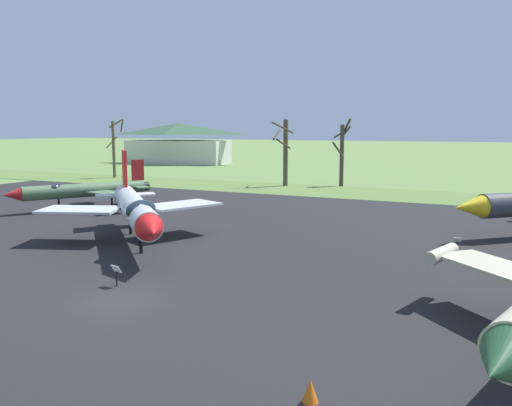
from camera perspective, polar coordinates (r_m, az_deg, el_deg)
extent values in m
plane|color=#607F42|center=(25.10, -14.57, -10.16)|extent=(600.00, 600.00, 0.00)
cube|color=black|center=(36.71, 0.06, -4.08)|extent=(95.75, 47.58, 0.05)
cube|color=#577437|center=(64.49, 11.70, 1.00)|extent=(155.75, 12.00, 0.06)
cone|color=yellow|center=(38.66, 21.75, -0.41)|extent=(2.68, 2.65, 1.57)
cylinder|color=black|center=(36.16, 20.63, -4.36)|extent=(0.08, 0.08, 0.58)
cube|color=white|center=(36.08, 20.67, -3.68)|extent=(0.48, 0.27, 0.31)
cylinder|color=silver|center=(36.52, -12.83, -0.56)|extent=(11.37, 11.47, 1.67)
cone|color=red|center=(28.50, -11.11, -2.90)|extent=(2.43, 2.43, 1.54)
cylinder|color=black|center=(44.00, -13.87, 0.83)|extent=(1.48, 1.48, 1.17)
ellipsoid|color=#19232D|center=(32.71, -12.16, -0.71)|extent=(1.27, 2.38, 1.19)
cube|color=silver|center=(37.77, -18.22, -0.68)|extent=(5.95, 4.79, 0.16)
cube|color=silver|center=(38.42, -7.98, -0.21)|extent=(4.83, 5.96, 0.16)
cube|color=red|center=(42.73, -13.84, 3.63)|extent=(1.60, 1.61, 2.78)
cube|color=silver|center=(42.79, -15.46, 0.75)|extent=(2.46, 2.46, 0.16)
cube|color=silver|center=(43.01, -12.03, 0.90)|extent=(2.46, 2.46, 0.16)
cylinder|color=black|center=(33.69, -12.18, -4.05)|extent=(0.22, 0.22, 1.56)
cylinder|color=black|center=(39.91, -13.24, -2.21)|extent=(0.22, 0.22, 1.56)
cylinder|color=black|center=(27.16, -14.65, -7.91)|extent=(0.08, 0.08, 0.77)
cube|color=white|center=(27.02, -14.69, -6.81)|extent=(0.66, 0.36, 0.36)
cylinder|color=#4C6B47|center=(53.05, -17.72, 1.31)|extent=(6.88, 10.44, 1.31)
cone|color=#B21E1E|center=(51.68, -24.61, 0.80)|extent=(1.83, 1.96, 1.20)
cylinder|color=black|center=(54.95, -11.77, 1.75)|extent=(1.15, 1.08, 0.92)
ellipsoid|color=#19232D|center=(52.38, -20.44, 1.50)|extent=(0.85, 1.61, 0.80)
cube|color=#4C6B47|center=(55.98, -17.03, 1.57)|extent=(4.27, 4.48, 0.12)
cube|color=#4C6B47|center=(50.98, -15.33, 1.04)|extent=(4.31, 2.96, 0.12)
cylinder|color=#4C6B47|center=(57.96, -17.26, 1.77)|extent=(1.48, 2.05, 0.49)
cylinder|color=#4C6B47|center=(49.23, -14.22, 0.84)|extent=(1.48, 2.05, 0.49)
cube|color=#B21E1E|center=(54.54, -12.50, 3.46)|extent=(0.77, 1.17, 2.06)
cube|color=#4C6B47|center=(55.83, -13.10, 1.90)|extent=(2.40, 2.10, 0.12)
cube|color=#4C6B47|center=(53.42, -12.12, 1.67)|extent=(2.40, 2.10, 0.12)
cylinder|color=black|center=(52.59, -20.28, -0.25)|extent=(0.17, 0.17, 1.22)
cylinder|color=black|center=(53.93, -15.12, 0.17)|extent=(0.17, 0.17, 1.22)
cone|color=#234C2D|center=(14.01, 24.62, -15.45)|extent=(1.86, 1.97, 1.48)
cube|color=#B7B293|center=(23.75, 23.92, -6.14)|extent=(4.96, 4.89, 0.15)
cylinder|color=#B7B293|center=(25.11, 19.16, -5.15)|extent=(1.25, 2.65, 0.60)
cylinder|color=brown|center=(85.66, -14.93, 5.51)|extent=(0.47, 0.47, 8.73)
cylinder|color=brown|center=(86.61, -14.69, 8.21)|extent=(2.37, 0.84, 1.50)
cylinder|color=brown|center=(86.47, -15.13, 6.26)|extent=(1.17, 1.72, 1.86)
cylinder|color=brown|center=(85.77, -14.11, 8.03)|extent=(2.28, 2.10, 2.03)
cylinder|color=brown|center=(71.18, 3.17, 5.34)|extent=(0.62, 0.62, 8.81)
cylinder|color=brown|center=(70.22, 2.92, 6.33)|extent=(2.07, 0.37, 1.38)
cylinder|color=brown|center=(71.55, 2.22, 7.30)|extent=(0.40, 2.67, 1.49)
cylinder|color=brown|center=(69.73, 2.85, 8.04)|extent=(2.99, 0.54, 1.59)
cylinder|color=#42382D|center=(71.99, 9.13, 5.01)|extent=(0.55, 0.55, 8.13)
cylinder|color=#42382D|center=(71.26, 8.74, 5.65)|extent=(1.90, 0.86, 2.07)
cylinder|color=#42382D|center=(72.44, 9.60, 7.97)|extent=(1.67, 1.03, 2.41)
cylinder|color=#42382D|center=(72.41, 9.62, 7.55)|extent=(1.55, 1.04, 1.54)
cylinder|color=#42382D|center=(72.74, 8.98, 7.30)|extent=(1.67, 1.23, 1.22)
cube|color=beige|center=(118.17, -8.27, 5.41)|extent=(22.47, 12.08, 5.04)
pyramid|color=#38563D|center=(118.06, -8.32, 7.82)|extent=(23.59, 12.69, 2.44)
cone|color=orange|center=(16.03, 5.80, -19.36)|extent=(0.50, 0.50, 0.72)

